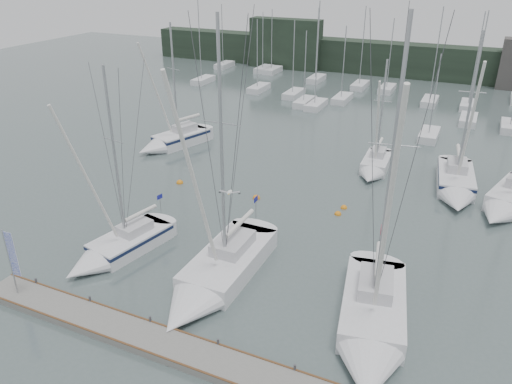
% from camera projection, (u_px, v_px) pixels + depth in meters
% --- Properties ---
extents(ground, '(160.00, 160.00, 0.00)m').
position_uv_depth(ground, '(222.00, 294.00, 28.62)').
color(ground, '#4E5E5D').
rests_on(ground, ground).
extents(dock, '(24.00, 2.00, 0.40)m').
position_uv_depth(dock, '(173.00, 347.00, 24.44)').
color(dock, slate).
rests_on(dock, ground).
extents(far_treeline, '(90.00, 4.00, 5.00)m').
position_uv_depth(far_treeline, '(408.00, 60.00, 78.34)').
color(far_treeline, black).
rests_on(far_treeline, ground).
extents(far_building_left, '(12.00, 3.00, 8.00)m').
position_uv_depth(far_building_left, '(285.00, 44.00, 83.59)').
color(far_building_left, black).
rests_on(far_building_left, ground).
extents(mast_forest, '(59.68, 27.78, 13.82)m').
position_uv_depth(mast_forest, '(392.00, 98.00, 65.46)').
color(mast_forest, white).
rests_on(mast_forest, ground).
extents(sailboat_near_left, '(4.07, 8.14, 12.97)m').
position_uv_depth(sailboat_near_left, '(113.00, 251.00, 31.78)').
color(sailboat_near_left, white).
rests_on(sailboat_near_left, ground).
extents(sailboat_near_center, '(3.29, 11.05, 16.31)m').
position_uv_depth(sailboat_near_center, '(211.00, 282.00, 28.69)').
color(sailboat_near_center, white).
rests_on(sailboat_near_center, ground).
extents(sailboat_near_right, '(4.95, 10.62, 16.80)m').
position_uv_depth(sailboat_near_right, '(372.00, 332.00, 24.86)').
color(sailboat_near_right, white).
rests_on(sailboat_near_right, ground).
extents(sailboat_mid_a, '(5.03, 8.43, 12.82)m').
position_uv_depth(sailboat_mid_a, '(171.00, 141.00, 49.97)').
color(sailboat_mid_a, white).
rests_on(sailboat_mid_a, ground).
extents(sailboat_mid_c, '(2.46, 6.49, 10.50)m').
position_uv_depth(sailboat_mid_c, '(374.00, 168.00, 44.12)').
color(sailboat_mid_c, white).
rests_on(sailboat_mid_c, ground).
extents(sailboat_mid_d, '(3.87, 9.19, 13.54)m').
position_uv_depth(sailboat_mid_d, '(456.00, 186.00, 40.30)').
color(sailboat_mid_d, white).
rests_on(sailboat_mid_d, ground).
extents(sailboat_mid_e, '(5.19, 9.10, 14.22)m').
position_uv_depth(sailboat_mid_e, '(508.00, 203.00, 37.66)').
color(sailboat_mid_e, white).
rests_on(sailboat_mid_e, ground).
extents(buoy_a, '(0.60, 0.60, 0.60)m').
position_uv_depth(buoy_a, '(256.00, 198.00, 39.77)').
color(buoy_a, orange).
rests_on(buoy_a, ground).
extents(buoy_b, '(0.52, 0.52, 0.52)m').
position_uv_depth(buoy_b, '(338.00, 214.00, 37.34)').
color(buoy_b, orange).
rests_on(buoy_b, ground).
extents(buoy_c, '(0.58, 0.58, 0.58)m').
position_uv_depth(buoy_c, '(180.00, 183.00, 42.44)').
color(buoy_c, orange).
rests_on(buoy_c, ground).
extents(dock_banner, '(0.62, 0.09, 4.09)m').
position_uv_depth(dock_banner, '(12.00, 257.00, 26.94)').
color(dock_banner, '#9B9EA3').
rests_on(dock_banner, dock).
extents(seagull, '(1.06, 0.51, 0.21)m').
position_uv_depth(seagull, '(230.00, 192.00, 26.25)').
color(seagull, silver).
rests_on(seagull, ground).
extents(buoy_d, '(0.51, 0.51, 0.51)m').
position_uv_depth(buoy_d, '(344.00, 208.00, 38.27)').
color(buoy_d, orange).
rests_on(buoy_d, ground).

